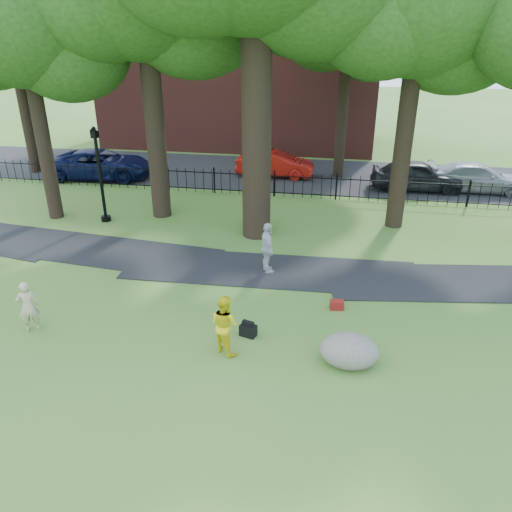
% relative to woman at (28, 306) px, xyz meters
% --- Properties ---
extents(ground, '(120.00, 120.00, 0.00)m').
position_rel_woman_xyz_m(ground, '(4.96, 0.81, -0.74)').
color(ground, '#3A6925').
rests_on(ground, ground).
extents(footpath, '(36.07, 3.85, 0.03)m').
position_rel_woman_xyz_m(footpath, '(5.96, 4.71, -0.74)').
color(footpath, black).
rests_on(footpath, ground).
extents(street, '(80.00, 7.00, 0.02)m').
position_rel_woman_xyz_m(street, '(4.96, 16.81, -0.74)').
color(street, black).
rests_on(street, ground).
extents(iron_fence, '(44.00, 0.04, 1.20)m').
position_rel_woman_xyz_m(iron_fence, '(4.96, 12.81, -0.14)').
color(iron_fence, black).
rests_on(iron_fence, ground).
extents(brick_building, '(18.00, 8.00, 12.00)m').
position_rel_woman_xyz_m(brick_building, '(0.96, 24.81, 5.26)').
color(brick_building, brown).
rests_on(brick_building, ground).
extents(tree_row, '(26.82, 7.96, 12.42)m').
position_rel_woman_xyz_m(tree_row, '(5.48, 9.21, 7.41)').
color(tree_row, black).
rests_on(tree_row, ground).
extents(woman, '(0.65, 0.61, 1.49)m').
position_rel_woman_xyz_m(woman, '(0.00, 0.00, 0.00)').
color(woman, tan).
rests_on(woman, ground).
extents(man, '(0.99, 0.94, 1.62)m').
position_rel_woman_xyz_m(man, '(5.51, -0.04, 0.07)').
color(man, yellow).
rests_on(man, ground).
extents(pedestrian, '(0.83, 1.14, 1.79)m').
position_rel_woman_xyz_m(pedestrian, '(5.90, 4.59, 0.15)').
color(pedestrian, '#ADADB1').
rests_on(pedestrian, ground).
extents(boulder, '(1.71, 1.46, 0.86)m').
position_rel_woman_xyz_m(boulder, '(8.66, -0.02, -0.31)').
color(boulder, slate).
rests_on(boulder, ground).
extents(lamppost, '(0.40, 0.40, 4.03)m').
position_rel_woman_xyz_m(lamppost, '(-1.68, 8.22, 1.23)').
color(lamppost, black).
rests_on(lamppost, ground).
extents(backpack, '(0.50, 0.39, 0.33)m').
position_rel_woman_xyz_m(backpack, '(5.96, 0.74, -0.58)').
color(backpack, black).
rests_on(backpack, ground).
extents(red_bag, '(0.43, 0.30, 0.27)m').
position_rel_woman_xyz_m(red_bag, '(8.30, 2.57, -0.61)').
color(red_bag, maroon).
rests_on(red_bag, ground).
extents(red_sedan, '(4.25, 1.60, 1.39)m').
position_rel_woman_xyz_m(red_sedan, '(4.52, 16.24, -0.05)').
color(red_sedan, '#AF150D').
rests_on(red_sedan, ground).
extents(navy_van, '(5.75, 3.15, 1.53)m').
position_rel_woman_xyz_m(navy_van, '(-4.80, 14.35, 0.02)').
color(navy_van, '#0B1139').
rests_on(navy_van, ground).
extents(grey_car, '(4.57, 2.02, 1.53)m').
position_rel_woman_xyz_m(grey_car, '(11.91, 15.06, 0.02)').
color(grey_car, black).
rests_on(grey_car, ground).
extents(silver_car, '(4.76, 1.95, 1.38)m').
position_rel_woman_xyz_m(silver_car, '(14.88, 15.41, -0.05)').
color(silver_car, gray).
rests_on(silver_car, ground).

